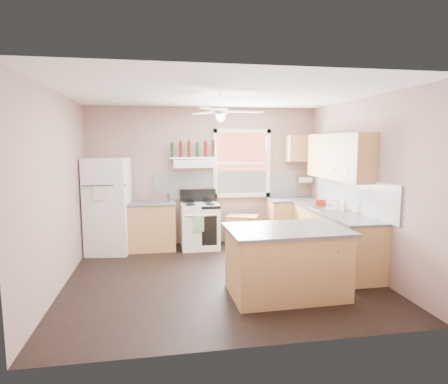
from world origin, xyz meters
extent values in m
plane|color=black|center=(0.00, 0.00, 0.00)|extent=(4.50, 4.50, 0.00)
plane|color=white|center=(0.00, 0.00, 2.70)|extent=(4.50, 4.50, 0.00)
cube|color=gray|center=(0.00, 2.02, 1.35)|extent=(4.50, 0.05, 2.70)
cube|color=gray|center=(2.27, 0.00, 1.35)|extent=(0.05, 4.00, 2.70)
cube|color=gray|center=(-2.27, 0.00, 1.35)|extent=(0.05, 4.00, 2.70)
cube|color=white|center=(0.45, 1.99, 1.18)|extent=(2.90, 0.03, 0.55)
cube|color=white|center=(2.23, 0.30, 1.18)|extent=(0.03, 2.60, 0.55)
cube|color=brown|center=(0.75, 1.98, 1.60)|extent=(1.00, 0.02, 1.20)
cube|color=white|center=(0.75, 1.96, 1.60)|extent=(1.16, 0.07, 1.36)
cube|color=white|center=(-1.81, 1.62, 0.87)|extent=(0.81, 0.79, 1.74)
cube|color=#B17D49|center=(-1.06, 1.70, 0.43)|extent=(0.90, 0.60, 0.86)
cube|color=#4B4B4E|center=(-1.06, 1.70, 0.88)|extent=(0.92, 0.62, 0.04)
cube|color=silver|center=(-0.86, 1.61, 0.99)|extent=(0.32, 0.24, 0.18)
cube|color=white|center=(-0.14, 1.63, 0.43)|extent=(0.71, 0.64, 0.86)
cube|color=white|center=(-0.23, 1.75, 1.62)|extent=(0.78, 0.50, 0.14)
cube|color=white|center=(-0.23, 1.87, 1.72)|extent=(0.90, 0.26, 0.03)
cube|color=#B17D49|center=(0.71, 1.67, 0.29)|extent=(0.69, 0.59, 0.59)
cube|color=#B17D49|center=(1.75, 1.70, 0.43)|extent=(1.00, 0.60, 0.86)
cube|color=#B17D49|center=(1.95, 0.30, 0.43)|extent=(0.60, 2.20, 0.86)
cube|color=#4B4B4E|center=(1.75, 1.70, 0.88)|extent=(1.02, 0.62, 0.04)
cube|color=#4B4B4E|center=(1.94, 0.30, 0.88)|extent=(0.62, 2.22, 0.04)
cube|color=silver|center=(1.94, 0.50, 0.90)|extent=(0.55, 0.45, 0.03)
cylinder|color=silver|center=(2.10, 0.50, 0.97)|extent=(0.03, 0.03, 0.14)
cube|color=#B17D49|center=(2.08, 0.50, 1.78)|extent=(0.33, 1.80, 0.76)
cube|color=#B17D49|center=(1.95, 1.83, 1.90)|extent=(0.60, 0.33, 0.52)
cylinder|color=white|center=(2.07, 1.86, 1.25)|extent=(0.26, 0.12, 0.12)
cube|color=#B17D49|center=(0.75, -0.79, 0.43)|extent=(1.49, 0.97, 0.86)
cube|color=#4B4B4E|center=(0.75, -0.79, 0.88)|extent=(1.58, 1.05, 0.04)
cylinder|color=white|center=(0.00, 0.00, 2.45)|extent=(0.20, 0.20, 0.08)
imported|color=silver|center=(2.07, 0.21, 1.01)|extent=(0.11, 0.11, 0.21)
cube|color=#A12B0D|center=(1.95, 0.85, 0.95)|extent=(0.21, 0.17, 0.10)
cylinder|color=#143819|center=(-0.63, 1.87, 1.87)|extent=(0.06, 0.06, 0.27)
cylinder|color=#590F0F|center=(-0.47, 1.87, 1.88)|extent=(0.06, 0.06, 0.29)
cylinder|color=#3F230F|center=(-0.31, 1.87, 1.89)|extent=(0.06, 0.06, 0.31)
cylinder|color=#143819|center=(-0.15, 1.87, 1.87)|extent=(0.06, 0.06, 0.27)
cylinder|color=#590F0F|center=(0.01, 1.87, 1.88)|extent=(0.06, 0.06, 0.29)
cylinder|color=#3F230F|center=(0.17, 1.87, 1.89)|extent=(0.06, 0.06, 0.31)
camera|label=1|loc=(-0.88, -5.36, 2.00)|focal=30.00mm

